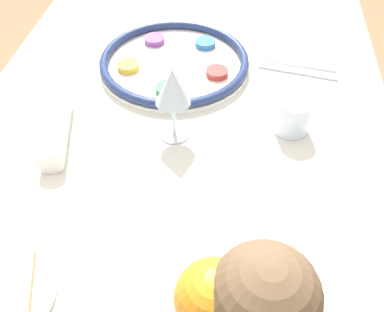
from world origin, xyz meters
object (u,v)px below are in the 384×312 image
Objects in this scene: napkin_roll at (56,129)px; cup_near at (293,116)px; orange_fruit at (214,298)px; coconut at (264,297)px; wine_glass at (173,89)px; seder_plate at (174,62)px.

cup_near reaches higher than napkin_roll.
cup_near is at bearing 165.97° from orange_fruit.
wine_glass is at bearing -159.39° from coconut.
coconut reaches higher than napkin_roll.
coconut is 0.57m from napkin_roll.
cup_near is at bearing 54.48° from seder_plate.
cup_near is (0.19, 0.26, 0.02)m from seder_plate.
cup_near is (-0.08, 0.45, 0.01)m from napkin_roll.
wine_glass is at bearing 8.56° from seder_plate.
orange_fruit reaches higher than seder_plate.
orange_fruit is 0.50m from cup_near.
orange_fruit is 0.54m from napkin_roll.
seder_plate is at bearing -171.44° from wine_glass.
wine_glass is 1.84× the size of orange_fruit.
coconut is at bearing 88.33° from orange_fruit.
orange_fruit is at bearing 40.84° from napkin_roll.
coconut is (0.00, 0.05, 0.02)m from orange_fruit.
wine_glass is 0.77× the size of napkin_roll.
coconut is 0.57× the size of napkin_roll.
napkin_roll is at bearing -79.82° from cup_near.
orange_fruit is 0.73× the size of coconut.
coconut is at bearing -8.14° from cup_near.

